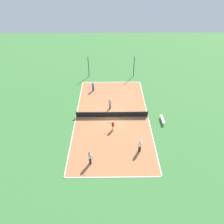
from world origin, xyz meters
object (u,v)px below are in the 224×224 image
object	(u,v)px
player_far_white	(90,157)
player_baseline_gray	(110,103)
tennis_ball_midcourt	(140,91)
fence_post_back_right	(134,67)
tennis_ball_right_alley	(132,120)
tennis_ball_left_sideline	(98,149)
player_near_white	(140,145)
player_coach_red	(113,125)
player_near_blue	(93,86)
bench	(162,119)
tennis_net	(112,114)
tennis_ball_near_net	(80,117)
fence_post_back_left	(89,67)

from	to	relation	value
player_far_white	player_baseline_gray	xyz separation A→B (m)	(2.22, 10.55, -0.05)
player_far_white	tennis_ball_midcourt	distance (m)	17.28
fence_post_back_right	tennis_ball_right_alley	bearing A→B (deg)	-95.65
tennis_ball_left_sideline	fence_post_back_right	bearing A→B (deg)	72.58
player_near_white	player_coach_red	world-z (taller)	player_near_white
fence_post_back_right	player_near_blue	bearing A→B (deg)	-144.09
tennis_ball_right_alley	player_near_white	bearing A→B (deg)	-87.02
bench	player_far_white	distance (m)	12.09
fence_post_back_right	player_coach_red	bearing A→B (deg)	-104.98
player_baseline_gray	tennis_ball_midcourt	distance (m)	7.27
tennis_net	bench	world-z (taller)	tennis_net
player_coach_red	tennis_ball_near_net	xyz separation A→B (m)	(-4.60, 2.86, -0.73)
player_near_blue	tennis_ball_near_net	size ratio (longest dim) A/B	22.17
tennis_ball_left_sideline	player_near_blue	bearing A→B (deg)	95.77
player_near_blue	tennis_ball_midcourt	world-z (taller)	player_near_blue
tennis_net	fence_post_back_left	xyz separation A→B (m)	(-4.19, 12.60, 1.44)
bench	player_far_white	size ratio (longest dim) A/B	1.05
tennis_net	fence_post_back_left	bearing A→B (deg)	108.40
player_coach_red	tennis_ball_right_alley	xyz separation A→B (m)	(2.79, 1.99, -0.73)
tennis_ball_midcourt	fence_post_back_right	size ratio (longest dim) A/B	0.02
tennis_net	bench	xyz separation A→B (m)	(7.00, -1.06, -0.13)
player_near_blue	tennis_ball_near_net	xyz separation A→B (m)	(-1.42, -7.24, -0.81)
tennis_ball_midcourt	player_far_white	bearing A→B (deg)	-115.19
tennis_ball_left_sideline	tennis_ball_midcourt	xyz separation A→B (m)	(6.56, 13.42, 0.00)
player_near_white	tennis_ball_midcourt	xyz separation A→B (m)	(1.66, 13.80, -0.94)
tennis_ball_near_net	fence_post_back_right	world-z (taller)	fence_post_back_right
player_far_white	player_coach_red	bearing A→B (deg)	133.93
player_near_white	tennis_ball_midcourt	size ratio (longest dim) A/B	25.11
player_coach_red	tennis_ball_right_alley	bearing A→B (deg)	-125.14
player_far_white	player_near_blue	world-z (taller)	player_far_white
tennis_net	player_near_white	distance (m)	7.40
tennis_ball_near_net	tennis_net	bearing A→B (deg)	-0.95
bench	tennis_ball_near_net	size ratio (longest dim) A/B	28.54
tennis_net	player_baseline_gray	bearing A→B (deg)	98.03
tennis_ball_left_sideline	fence_post_back_left	xyz separation A→B (m)	(-2.46, 18.89, 1.90)
tennis_ball_left_sideline	player_near_white	bearing A→B (deg)	-4.43
bench	tennis_ball_midcourt	distance (m)	8.48
tennis_net	player_baseline_gray	world-z (taller)	player_baseline_gray
tennis_ball_right_alley	fence_post_back_left	size ratio (longest dim) A/B	0.02
player_coach_red	tennis_ball_near_net	bearing A→B (deg)	-12.49
player_far_white	fence_post_back_left	xyz separation A→B (m)	(-1.68, 21.08, 0.86)
player_near_white	player_far_white	bearing A→B (deg)	-174.96
tennis_ball_right_alley	tennis_ball_near_net	size ratio (longest dim) A/B	1.00
player_far_white	player_baseline_gray	size ratio (longest dim) A/B	1.03
player_far_white	fence_post_back_right	size ratio (longest dim) A/B	0.47
player_baseline_gray	tennis_ball_near_net	distance (m)	4.79
tennis_ball_right_alley	tennis_ball_left_sideline	world-z (taller)	same
bench	fence_post_back_left	size ratio (longest dim) A/B	0.50
tennis_ball_midcourt	player_baseline_gray	bearing A→B (deg)	-135.31
tennis_ball_right_alley	fence_post_back_right	xyz separation A→B (m)	(1.33, 13.40, 1.90)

